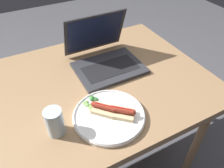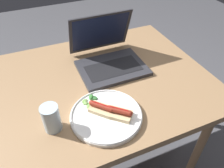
% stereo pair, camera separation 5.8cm
% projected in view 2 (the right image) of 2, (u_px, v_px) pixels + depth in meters
% --- Properties ---
extents(ground_plane, '(6.00, 6.00, 0.00)m').
position_uv_depth(ground_plane, '(99.00, 162.00, 1.51)').
color(ground_plane, '#4C4C51').
extents(desk, '(1.13, 0.83, 0.73)m').
position_uv_depth(desk, '(93.00, 92.00, 1.08)').
color(desk, '#93704C').
rests_on(desk, ground_plane).
extents(laptop, '(0.33, 0.33, 0.24)m').
position_uv_depth(laptop, '(109.00, 57.00, 1.12)').
color(laptop, '#2D2D33').
rests_on(laptop, desk).
extents(plate, '(0.29, 0.29, 0.02)m').
position_uv_depth(plate, '(106.00, 115.00, 0.87)').
color(plate, white).
rests_on(plate, desk).
extents(sausage_toast_left, '(0.11, 0.11, 0.04)m').
position_uv_depth(sausage_toast_left, '(119.00, 113.00, 0.85)').
color(sausage_toast_left, '#D6B784').
rests_on(sausage_toast_left, plate).
extents(sausage_toast_middle, '(0.11, 0.11, 0.04)m').
position_uv_depth(sausage_toast_middle, '(102.00, 108.00, 0.87)').
color(sausage_toast_middle, '#D6B784').
rests_on(sausage_toast_middle, plate).
extents(salad_pile, '(0.08, 0.08, 0.01)m').
position_uv_depth(salad_pile, '(90.00, 100.00, 0.92)').
color(salad_pile, '#387A33').
rests_on(salad_pile, plate).
extents(drinking_glass, '(0.07, 0.07, 0.11)m').
position_uv_depth(drinking_glass, '(51.00, 118.00, 0.80)').
color(drinking_glass, silver).
rests_on(drinking_glass, desk).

